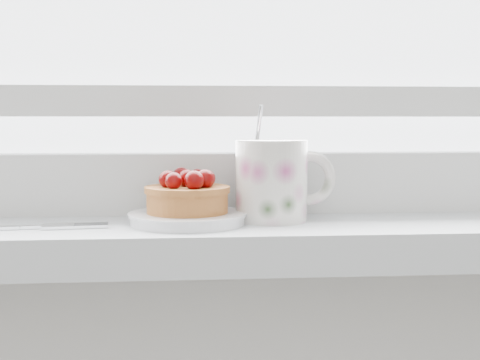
{
  "coord_description": "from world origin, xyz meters",
  "views": [
    {
      "loc": [
        -0.03,
        1.19,
        1.05
      ],
      "look_at": [
        0.03,
        1.88,
        0.99
      ],
      "focal_mm": 50.0,
      "sensor_mm": 36.0,
      "label": 1
    }
  ],
  "objects": [
    {
      "name": "fork",
      "position": [
        -0.21,
        1.86,
        0.94
      ],
      "size": [
        0.21,
        0.04,
        0.0
      ],
      "color": "silver",
      "rests_on": "windowsill"
    },
    {
      "name": "raspberry_tart",
      "position": [
        -0.03,
        1.88,
        0.97
      ],
      "size": [
        0.09,
        0.09,
        0.05
      ],
      "color": "brown",
      "rests_on": "saucer"
    },
    {
      "name": "floral_mug",
      "position": [
        0.07,
        1.9,
        0.99
      ],
      "size": [
        0.11,
        0.08,
        0.13
      ],
      "color": "silver",
      "rests_on": "windowsill"
    },
    {
      "name": "saucer",
      "position": [
        -0.03,
        1.88,
        0.95
      ],
      "size": [
        0.12,
        0.12,
        0.01
      ],
      "primitive_type": "cylinder",
      "color": "white",
      "rests_on": "windowsill"
    }
  ]
}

